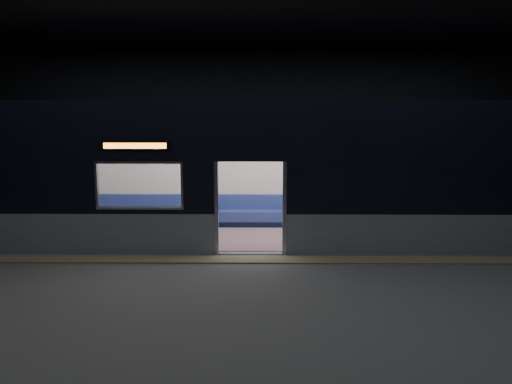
{
  "coord_description": "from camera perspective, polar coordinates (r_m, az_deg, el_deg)",
  "views": [
    {
      "loc": [
        0.24,
        -10.48,
        3.34
      ],
      "look_at": [
        0.11,
        2.3,
        1.17
      ],
      "focal_mm": 38.0,
      "sensor_mm": 36.0,
      "label": 1
    }
  ],
  "objects": [
    {
      "name": "tactile_strip",
      "position": [
        11.53,
        -0.63,
        -7.14
      ],
      "size": [
        22.8,
        0.5,
        0.03
      ],
      "primitive_type": "cube",
      "color": "#8C7F59",
      "rests_on": "station_floor"
    },
    {
      "name": "station_floor",
      "position": [
        11.01,
        -0.69,
        -8.07
      ],
      "size": [
        24.0,
        14.0,
        0.01
      ],
      "primitive_type": "cube",
      "color": "#47494C",
      "rests_on": "ground"
    },
    {
      "name": "station_envelope",
      "position": [
        10.49,
        -0.73,
        11.39
      ],
      "size": [
        24.0,
        14.0,
        5.0
      ],
      "color": "black",
      "rests_on": "station_floor"
    },
    {
      "name": "passenger",
      "position": [
        14.44,
        9.59,
        -0.76
      ],
      "size": [
        0.4,
        0.66,
        1.3
      ],
      "rotation": [
        0.0,
        0.0,
        0.16
      ],
      "color": "black",
      "rests_on": "metro_car"
    },
    {
      "name": "transit_map",
      "position": [
        15.15,
        18.0,
        2.1
      ],
      "size": [
        1.01,
        0.03,
        0.66
      ],
      "primitive_type": "cube",
      "color": "white",
      "rests_on": "metro_car"
    },
    {
      "name": "handbag",
      "position": [
        14.26,
        9.75,
        -1.34
      ],
      "size": [
        0.31,
        0.28,
        0.13
      ],
      "primitive_type": "cube",
      "rotation": [
        0.0,
        0.0,
        0.32
      ],
      "color": "black",
      "rests_on": "passenger"
    },
    {
      "name": "metro_car",
      "position": [
        13.12,
        -0.47,
        3.08
      ],
      "size": [
        18.0,
        3.04,
        3.35
      ],
      "color": "gray",
      "rests_on": "station_floor"
    }
  ]
}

